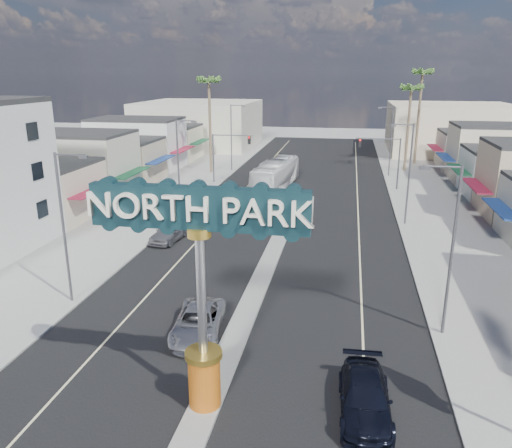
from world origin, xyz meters
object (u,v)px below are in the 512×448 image
at_px(gateway_sign, 201,274).
at_px(car_parked_left, 169,232).
at_px(suv_right, 365,397).
at_px(streetlight_r_far, 390,138).
at_px(palm_right_mid, 411,92).
at_px(streetlight_l_near, 65,221).
at_px(streetlight_r_near, 449,243).
at_px(palm_left_far, 209,86).
at_px(city_bus, 276,175).
at_px(streetlight_l_mid, 180,162).
at_px(palm_right_far, 422,78).
at_px(streetlight_r_mid, 408,169).
at_px(traffic_signal_left, 228,149).
at_px(streetlight_l_far, 232,134).
at_px(suv_left, 198,322).
at_px(traffic_signal_right, 383,153).

bearing_deg(gateway_sign, car_parked_left, 113.74).
distance_m(suv_right, car_parked_left, 24.37).
xyz_separation_m(streetlight_r_far, palm_right_mid, (2.57, 4.00, 5.54)).
xyz_separation_m(streetlight_l_near, streetlight_r_near, (20.87, 0.00, 0.00)).
relative_size(gateway_sign, palm_left_far, 0.70).
xyz_separation_m(streetlight_r_far, city_bus, (-13.45, -9.70, -3.40)).
xyz_separation_m(palm_left_far, palm_right_mid, (26.00, 6.00, -0.90)).
relative_size(palm_left_far, suv_right, 2.61).
height_order(streetlight_l_mid, palm_right_far, palm_right_far).
distance_m(streetlight_r_mid, city_bus, 18.54).
height_order(traffic_signal_left, car_parked_left, traffic_signal_left).
xyz_separation_m(streetlight_r_mid, palm_left_far, (-23.43, 20.00, 6.43)).
bearing_deg(streetlight_r_mid, streetlight_l_mid, 180.00).
height_order(streetlight_l_far, palm_right_far, palm_right_far).
distance_m(palm_left_far, palm_right_mid, 26.70).
xyz_separation_m(gateway_sign, palm_left_far, (-13.00, 48.02, 5.57)).
xyz_separation_m(streetlight_r_near, car_parked_left, (-19.19, 11.89, -4.29)).
bearing_deg(palm_right_far, city_bus, -132.44).
distance_m(streetlight_l_near, streetlight_r_near, 20.87).
distance_m(traffic_signal_left, palm_right_far, 31.22).
relative_size(streetlight_l_mid, streetlight_r_mid, 1.00).
bearing_deg(streetlight_l_mid, palm_right_far, 51.52).
relative_size(suv_left, car_parked_left, 1.15).
height_order(traffic_signal_right, suv_right, traffic_signal_right).
bearing_deg(city_bus, car_parked_left, -98.61).
xyz_separation_m(traffic_signal_left, car_parked_left, (0.43, -22.10, -3.50)).
bearing_deg(traffic_signal_left, gateway_sign, -77.67).
bearing_deg(city_bus, suv_left, -81.21).
height_order(palm_left_far, car_parked_left, palm_left_far).
bearing_deg(palm_right_far, streetlight_l_near, -116.06).
bearing_deg(streetlight_r_far, streetlight_r_near, -90.00).
distance_m(streetlight_r_mid, palm_left_far, 31.47).
xyz_separation_m(car_parked_left, city_bus, (5.74, 20.40, 0.89)).
height_order(streetlight_l_near, palm_right_mid, palm_right_mid).
bearing_deg(streetlight_r_near, traffic_signal_left, 119.99).
bearing_deg(traffic_signal_left, traffic_signal_right, 0.00).
distance_m(streetlight_l_near, suv_left, 9.77).
distance_m(traffic_signal_left, city_bus, 6.91).
height_order(streetlight_l_near, streetlight_r_far, same).
relative_size(streetlight_r_near, palm_left_far, 0.69).
distance_m(gateway_sign, streetlight_r_mid, 29.91).
bearing_deg(city_bus, streetlight_r_far, 42.92).
bearing_deg(streetlight_r_near, palm_left_far, 120.36).
bearing_deg(traffic_signal_right, palm_left_far, 164.85).
height_order(gateway_sign, streetlight_r_near, gateway_sign).
distance_m(gateway_sign, traffic_signal_right, 43.04).
relative_size(streetlight_l_near, car_parked_left, 1.98).
xyz_separation_m(streetlight_l_mid, city_bus, (7.42, 12.30, -3.40)).
distance_m(car_parked_left, city_bus, 21.21).
bearing_deg(streetlight_r_near, streetlight_r_far, 90.00).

